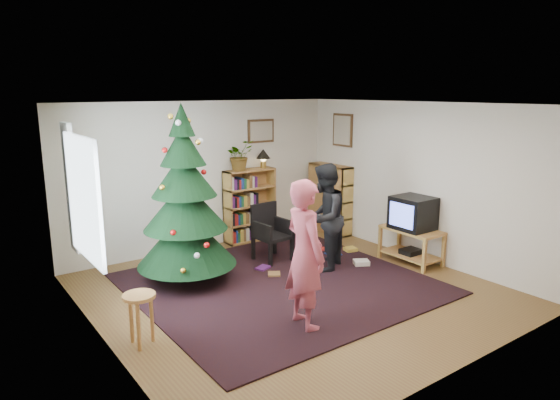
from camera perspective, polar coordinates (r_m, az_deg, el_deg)
floor at (r=6.90m, az=1.49°, el=-10.36°), size 5.00×5.00×0.00m
ceiling at (r=6.36m, az=1.62°, el=10.88°), size 5.00×5.00×0.00m
wall_back at (r=8.60m, az=-8.65°, el=2.80°), size 5.00×0.02×2.50m
wall_front at (r=4.85m, az=19.93°, el=-5.43°), size 5.00×0.02×2.50m
wall_left at (r=5.41m, az=-19.99°, el=-3.58°), size 0.02×5.00×2.50m
wall_right at (r=8.25m, az=15.49°, el=2.07°), size 0.02×5.00×2.50m
rug at (r=7.12m, az=0.01°, el=-9.53°), size 3.80×3.60×0.02m
window_pane at (r=5.93m, az=-21.52°, el=0.15°), size 0.04×1.20×1.40m
curtain at (r=6.61m, az=-22.74°, el=1.24°), size 0.06×0.35×1.60m
picture_back at (r=9.07m, az=-2.20°, el=7.89°), size 0.55×0.03×0.42m
picture_right at (r=9.32m, az=7.18°, el=7.93°), size 0.03×0.50×0.60m
christmas_tree at (r=7.01m, az=-10.77°, el=-1.16°), size 1.39×1.39×2.52m
bookshelf_back at (r=8.97m, az=-3.47°, el=-0.50°), size 0.95×0.30×1.30m
bookshelf_right at (r=9.53m, az=5.73°, el=0.25°), size 0.30×0.95×1.30m
tv_stand at (r=8.15m, az=14.76°, el=-4.69°), size 0.52×0.94×0.55m
crt_tv at (r=8.02m, az=14.94°, el=-1.43°), size 0.54×0.58×0.51m
armchair at (r=7.97m, az=-1.26°, el=-3.46°), size 0.53×0.53×0.91m
stool at (r=5.58m, az=-15.76°, el=-11.56°), size 0.35×0.35×0.58m
person_standing at (r=5.65m, az=2.88°, el=-6.24°), size 0.49×0.68×1.73m
person_by_chair at (r=7.46m, az=5.07°, el=-2.03°), size 0.99×0.93×1.62m
potted_plant at (r=8.70m, az=-4.66°, el=5.11°), size 0.53×0.47×0.53m
table_lamp at (r=8.98m, az=-1.92°, el=5.15°), size 0.26×0.26×0.34m
floor_clutter at (r=8.09m, az=4.21°, el=-6.58°), size 1.89×1.20×0.08m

